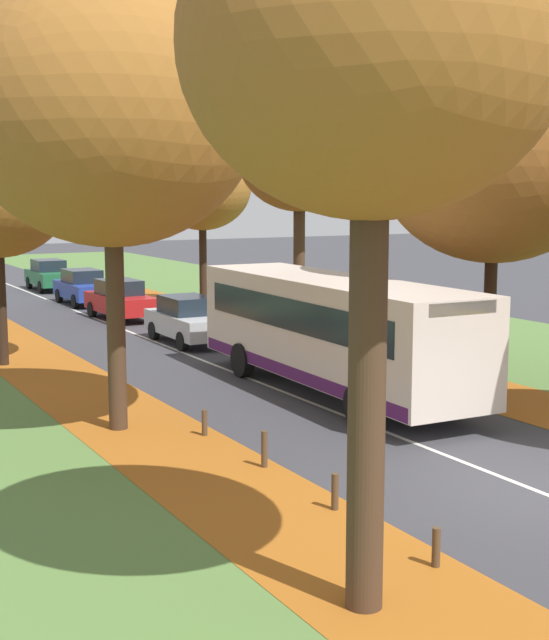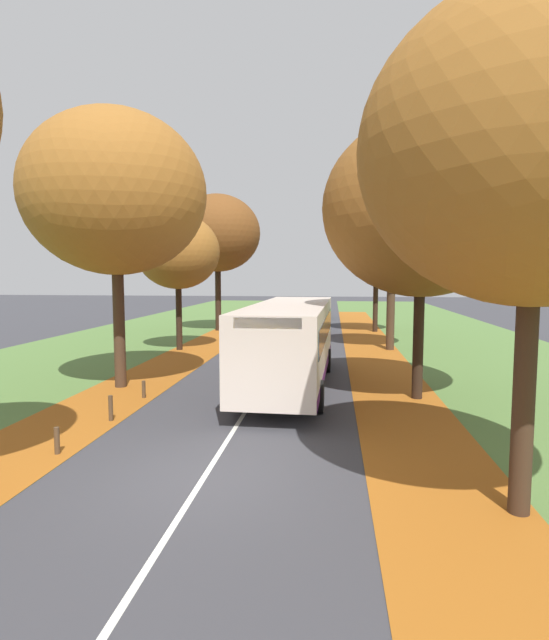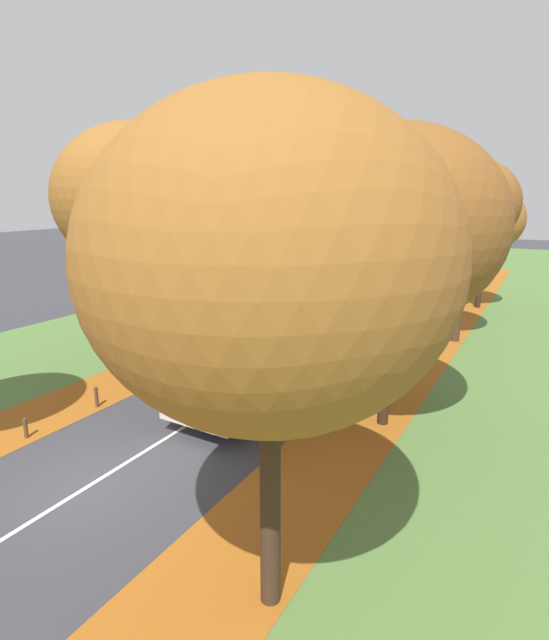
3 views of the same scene
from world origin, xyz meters
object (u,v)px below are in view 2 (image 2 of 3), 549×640
object	(u,v)px
tree_right_near	(422,208)
bollard_third	(111,408)
bollard_fourth	(144,389)
car_green_fourth_in_line	(318,309)
tree_left_near	(115,194)
tree_left_mid	(178,252)
tree_right_nearest	(536,149)
tree_right_mid	(392,227)
car_silver_lead	(302,334)
car_red_following	(307,322)
car_blue_third_in_line	(313,315)
tree_left_far	(217,233)
tree_right_far	(376,253)
bus	(291,340)
bollard_second	(57,441)

from	to	relation	value
tree_right_near	bollard_third	bearing A→B (deg)	-158.13
bollard_fourth	car_green_fourth_in_line	distance (m)	30.63
tree_left_near	tree_left_mid	world-z (taller)	tree_left_near
tree_right_nearest	tree_right_mid	world-z (taller)	tree_right_mid
tree_left_near	car_silver_lead	bearing A→B (deg)	58.53
tree_right_near	car_red_following	distance (m)	18.21
tree_right_mid	bollard_fourth	xyz separation A→B (m)	(-9.15, -11.48, -6.20)
tree_left_mid	car_blue_third_in_line	distance (m)	15.40
tree_left_mid	bollard_fourth	bearing A→B (deg)	-78.97
tree_left_far	tree_right_far	world-z (taller)	tree_left_far
tree_left_near	tree_left_mid	xyz separation A→B (m)	(-0.57, 8.73, -1.62)
tree_left_mid	car_green_fourth_in_line	size ratio (longest dim) A/B	1.70
tree_left_far	bollard_fourth	world-z (taller)	tree_left_far
tree_left_mid	tree_right_nearest	xyz separation A→B (m)	(11.23, -17.01, 0.83)
car_red_following	bollard_third	bearing A→B (deg)	-102.06
tree_left_far	car_red_following	world-z (taller)	tree_left_far
tree_right_far	car_blue_third_in_line	world-z (taller)	tree_right_far
car_red_following	tree_left_near	bearing A→B (deg)	-109.59
tree_right_near	bus	world-z (taller)	tree_right_near
car_green_fourth_in_line	tree_right_nearest	bearing A→B (deg)	-83.21
bus	car_silver_lead	xyz separation A→B (m)	(-0.14, 8.88, -0.89)
tree_right_near	tree_right_mid	size ratio (longest dim) A/B	1.04
bollard_third	bus	world-z (taller)	bus
bollard_second	bollard_third	world-z (taller)	bollard_third
tree_right_near	car_silver_lead	xyz separation A→B (m)	(-4.36, 10.11, -5.29)
tree_left_far	tree_right_nearest	world-z (taller)	tree_left_far
tree_right_near	car_green_fourth_in_line	xyz separation A→B (m)	(-4.01, 29.29, -5.29)
tree_left_mid	car_silver_lead	xyz separation A→B (m)	(6.46, 0.90, -4.37)
tree_right_mid	tree_left_mid	bearing A→B (deg)	-173.30
tree_left_near	tree_right_near	size ratio (longest dim) A/B	1.08
tree_left_far	car_green_fourth_in_line	bearing A→B (deg)	57.90
bus	car_silver_lead	distance (m)	8.93
tree_right_far	car_green_fourth_in_line	distance (m)	12.14
tree_left_near	bus	distance (m)	7.93
tree_right_nearest	bollard_fourth	size ratio (longest dim) A/B	15.05
tree_left_near	tree_right_nearest	world-z (taller)	tree_left_near
bollard_second	car_silver_lead	distance (m)	16.82
car_green_fourth_in_line	tree_right_near	bearing A→B (deg)	-82.21
tree_right_far	tree_left_mid	bearing A→B (deg)	-138.80
tree_left_far	tree_right_near	distance (m)	21.37
bus	tree_left_mid	bearing A→B (deg)	129.55
bus	car_red_following	distance (m)	15.66
bollard_third	bus	xyz separation A→B (m)	(4.56, 4.75, 1.35)
bollard_second	car_silver_lead	world-z (taller)	car_silver_lead
tree_left_mid	tree_left_far	world-z (taller)	tree_left_far
bollard_second	tree_left_mid	bearing A→B (deg)	97.30
bollard_second	car_red_following	xyz separation A→B (m)	(4.43, 22.95, 0.50)
tree_right_near	tree_left_near	bearing A→B (deg)	177.31
bus	car_blue_third_in_line	size ratio (longest dim) A/B	2.49
tree_right_mid	car_red_following	distance (m)	9.74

